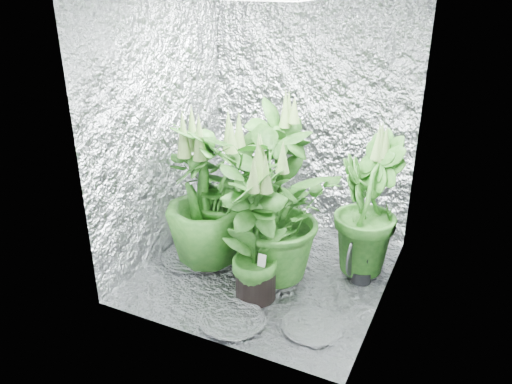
{
  "coord_description": "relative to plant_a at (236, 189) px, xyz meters",
  "views": [
    {
      "loc": [
        1.22,
        -2.73,
        1.92
      ],
      "look_at": [
        -0.08,
        0.0,
        0.59
      ],
      "focal_mm": 35.0,
      "sensor_mm": 36.0,
      "label": 1
    }
  ],
  "objects": [
    {
      "name": "plant_a",
      "position": [
        0.0,
        0.0,
        0.0
      ],
      "size": [
        0.89,
        0.89,
        1.05
      ],
      "rotation": [
        0.0,
        0.0,
        0.04
      ],
      "color": "black",
      "rests_on": "ground"
    },
    {
      "name": "plant_b",
      "position": [
        0.18,
        0.34,
        0.04
      ],
      "size": [
        0.73,
        0.73,
        1.14
      ],
      "rotation": [
        0.0,
        0.0,
        1.16
      ],
      "color": "black",
      "rests_on": "ground"
    },
    {
      "name": "circulation_fan",
      "position": [
        0.92,
        -0.01,
        -0.35
      ],
      "size": [
        0.15,
        0.31,
        0.35
      ],
      "rotation": [
        0.0,
        0.0,
        -0.08
      ],
      "color": "black",
      "rests_on": "ground"
    },
    {
      "name": "plant_f",
      "position": [
        0.39,
        -0.48,
        -0.04
      ],
      "size": [
        0.57,
        0.57,
        1.0
      ],
      "rotation": [
        0.0,
        0.0,
        4.51
      ],
      "color": "black",
      "rests_on": "ground"
    },
    {
      "name": "plant_label",
      "position": [
        0.44,
        -0.51,
        -0.2
      ],
      "size": [
        0.05,
        0.03,
        0.08
      ],
      "primitive_type": "cube",
      "rotation": [
        -0.21,
        0.0,
        -0.07
      ],
      "color": "white",
      "rests_on": "plant_f"
    },
    {
      "name": "ground",
      "position": [
        0.32,
        -0.17,
        -0.5
      ],
      "size": [
        1.6,
        1.6,
        0.0
      ],
      "primitive_type": "plane",
      "color": "silver",
      "rests_on": "ground"
    },
    {
      "name": "plant_e",
      "position": [
        0.37,
        -0.23,
        -0.01
      ],
      "size": [
        1.02,
        1.02,
        1.03
      ],
      "rotation": [
        0.0,
        0.0,
        2.91
      ],
      "color": "black",
      "rests_on": "ground"
    },
    {
      "name": "walls",
      "position": [
        0.32,
        -0.17,
        0.5
      ],
      "size": [
        1.62,
        1.62,
        2.0
      ],
      "color": "silver",
      "rests_on": "ground"
    },
    {
      "name": "plant_c",
      "position": [
        0.91,
        0.13,
        -0.01
      ],
      "size": [
        0.63,
        0.63,
        1.05
      ],
      "rotation": [
        0.0,
        0.0,
        1.81
      ],
      "color": "black",
      "rests_on": "ground"
    },
    {
      "name": "plant_d",
      "position": [
        -0.11,
        -0.24,
        0.01
      ],
      "size": [
        0.79,
        0.79,
        1.11
      ],
      "rotation": [
        0.0,
        0.0,
        2.52
      ],
      "color": "black",
      "rests_on": "ground"
    }
  ]
}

